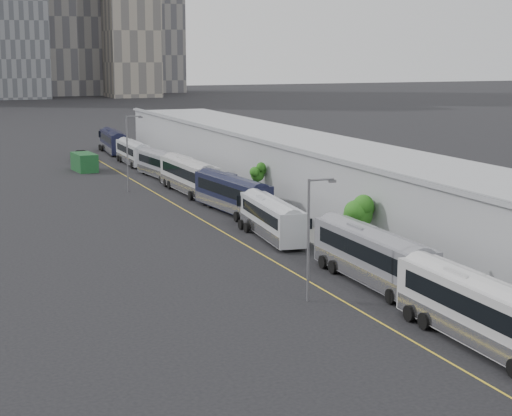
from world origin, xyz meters
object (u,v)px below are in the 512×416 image
bus_9 (113,143)px  bus_7 (161,167)px  street_lamp_far (129,148)px  bus_4 (272,222)px  bus_8 (133,155)px  bus_3 (372,261)px  bus_6 (189,179)px  bus_5 (232,197)px  bus_2 (479,317)px  shipping_container (84,162)px  street_lamp_near (311,231)px  suv (81,156)px

bus_9 → bus_7: bearing=-87.1°
bus_9 → street_lamp_far: bearing=-96.2°
bus_4 → bus_8: bearing=94.7°
bus_3 → bus_6: 43.33m
bus_5 → bus_6: size_ratio=0.97×
bus_2 → bus_7: bearing=90.2°
bus_5 → bus_8: (-0.39, 41.49, -0.17)m
bus_8 → shipping_container: bus_8 is taller
bus_3 → street_lamp_near: (-6.00, -2.29, 3.14)m
bus_4 → bus_7: bearing=94.3°
bus_5 → street_lamp_far: bearing=106.5°
bus_6 → shipping_container: (-7.99, 23.32, -0.46)m
bus_3 → bus_4: 16.71m
bus_7 → street_lamp_far: street_lamp_far is taller
shipping_container → bus_6: bearing=-75.6°
bus_9 → bus_4: bearing=-87.3°
bus_2 → bus_6: bearing=90.2°
bus_5 → bus_7: 26.56m
bus_2 → shipping_container: bus_2 is taller
bus_7 → shipping_container: bearing=122.8°
shipping_container → suv: bearing=77.3°
bus_6 → shipping_container: size_ratio=2.54×
bus_5 → bus_6: (-0.41, 13.67, 0.07)m
shipping_container → suv: size_ratio=0.95×
bus_4 → street_lamp_near: size_ratio=1.49×
bus_6 → shipping_container: bus_6 is taller
bus_6 → suv: 35.31m
bus_6 → suv: (-6.35, 34.72, -0.91)m
bus_4 → street_lamp_far: size_ratio=1.36×
suv → bus_6: bearing=-71.6°
bus_8 → bus_9: 15.29m
bus_5 → bus_9: size_ratio=1.04×
shipping_container → bus_8: bearing=24.8°
bus_5 → bus_4: bearing=-99.7°
bus_5 → bus_7: bus_5 is taller
bus_3 → bus_6: size_ratio=0.99×
bus_4 → bus_8: bus_4 is taller
bus_2 → bus_9: bus_2 is taller
bus_6 → bus_5: bearing=-89.5°
street_lamp_near → street_lamp_far: size_ratio=0.91×
bus_7 → street_lamp_far: bearing=-129.3°
bus_8 → street_lamp_near: (-5.79, -73.43, 3.35)m
street_lamp_near → bus_5: bearing=79.0°
bus_9 → street_lamp_near: street_lamp_near is taller
bus_3 → shipping_container: 67.15m
bus_2 → street_lamp_near: street_lamp_near is taller
bus_5 → bus_8: bearing=85.2°
bus_4 → bus_9: bearing=94.5°
bus_4 → bus_5: (1.00, 12.96, 0.14)m
bus_7 → bus_9: bus_9 is taller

